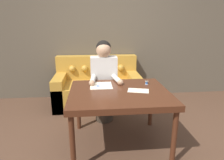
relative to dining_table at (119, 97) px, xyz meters
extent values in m
plane|color=#4C3323|center=(0.04, 0.00, -0.67)|extent=(16.00, 16.00, 0.00)
cube|color=brown|center=(0.04, 1.87, 0.63)|extent=(8.00, 0.06, 2.60)
cube|color=#472314|center=(0.00, 0.00, 0.04)|extent=(1.23, 1.03, 0.07)
cylinder|color=#472314|center=(-0.55, -0.46, -0.34)|extent=(0.06, 0.06, 0.67)
cylinder|color=#472314|center=(0.55, -0.46, -0.34)|extent=(0.06, 0.06, 0.67)
cylinder|color=#472314|center=(-0.55, 0.46, -0.34)|extent=(0.06, 0.06, 0.67)
cylinder|color=#472314|center=(0.55, 0.46, -0.34)|extent=(0.06, 0.06, 0.67)
cube|color=#B7842D|center=(-0.24, 1.38, -0.45)|extent=(1.61, 0.89, 0.44)
cube|color=#B7842D|center=(-0.24, 1.71, 0.00)|extent=(1.61, 0.22, 0.47)
cube|color=#B7842D|center=(-0.95, 1.38, -0.37)|extent=(0.20, 0.89, 0.60)
cube|color=#B7842D|center=(0.46, 1.38, -0.37)|extent=(0.20, 0.89, 0.60)
sphere|color=#B7842D|center=(-0.73, 1.59, 0.00)|extent=(0.13, 0.13, 0.13)
sphere|color=#B7842D|center=(-0.49, 1.59, 0.00)|extent=(0.13, 0.13, 0.13)
sphere|color=#B7842D|center=(-0.24, 1.59, 0.00)|extent=(0.13, 0.13, 0.13)
sphere|color=#B7842D|center=(0.00, 1.59, 0.00)|extent=(0.13, 0.13, 0.13)
sphere|color=#B7842D|center=(0.24, 1.59, 0.00)|extent=(0.13, 0.13, 0.13)
cube|color=white|center=(-0.02, 1.27, -0.23)|extent=(0.32, 0.22, 0.00)
cylinder|color=#33281E|center=(-0.15, 0.69, -0.44)|extent=(0.28, 0.28, 0.46)
cube|color=beige|center=(-0.15, 0.69, 0.09)|extent=(0.40, 0.22, 0.60)
sphere|color=tan|center=(-0.15, 0.67, 0.49)|extent=(0.22, 0.22, 0.22)
sphere|color=black|center=(-0.15, 0.70, 0.52)|extent=(0.23, 0.23, 0.23)
cylinder|color=beige|center=(-0.32, 0.42, 0.11)|extent=(0.10, 0.34, 0.07)
sphere|color=tan|center=(-0.34, 0.25, 0.11)|extent=(0.08, 0.08, 0.08)
cylinder|color=beige|center=(0.02, 0.42, 0.11)|extent=(0.13, 0.34, 0.07)
sphere|color=tan|center=(0.05, 0.25, 0.11)|extent=(0.08, 0.08, 0.08)
cube|color=beige|center=(-0.22, 0.24, 0.07)|extent=(0.29, 0.31, 0.00)
cube|color=beige|center=(0.24, -0.01, 0.07)|extent=(0.29, 0.22, 0.00)
cube|color=silver|center=(-0.13, 0.22, 0.07)|extent=(0.12, 0.03, 0.00)
cube|color=#2D569E|center=(-0.23, 0.21, 0.07)|extent=(0.08, 0.02, 0.00)
torus|color=#2D569E|center=(-0.27, 0.20, 0.07)|extent=(0.04, 0.04, 0.01)
cube|color=silver|center=(-0.13, 0.20, 0.07)|extent=(0.12, 0.03, 0.00)
cube|color=#2D569E|center=(-0.23, 0.22, 0.07)|extent=(0.08, 0.02, 0.00)
torus|color=#2D569E|center=(-0.27, 0.23, 0.07)|extent=(0.04, 0.04, 0.01)
cylinder|color=silver|center=(-0.19, 0.21, 0.07)|extent=(0.01, 0.01, 0.01)
cylinder|color=#3366B2|center=(0.41, 0.24, 0.09)|extent=(0.03, 0.03, 0.04)
cylinder|color=beige|center=(0.41, 0.24, 0.11)|extent=(0.04, 0.04, 0.00)
cylinder|color=beige|center=(0.41, 0.24, 0.07)|extent=(0.04, 0.04, 0.00)
camera|label=1|loc=(-0.31, -2.31, 0.90)|focal=32.00mm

